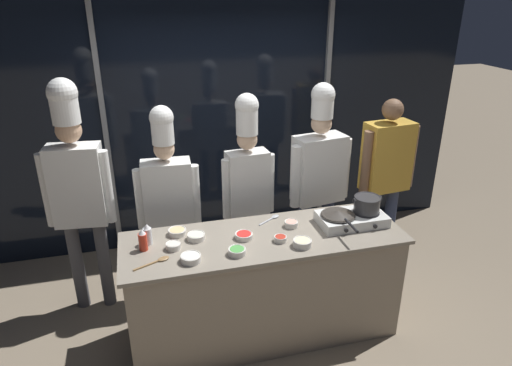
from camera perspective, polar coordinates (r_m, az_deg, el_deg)
name	(u,v)px	position (r m, az deg, el deg)	size (l,w,h in m)	color
ground_plane	(263,330)	(4.11, 0.94, -17.90)	(24.00, 24.00, 0.00)	#7F705B
window_wall_back	(221,124)	(4.96, -4.41, 7.38)	(5.58, 0.09, 2.70)	black
demo_counter	(264,285)	(3.82, 0.99, -12.68)	(2.20, 0.72, 0.92)	gray
portable_stove	(352,219)	(3.81, 11.87, -4.38)	(0.54, 0.33, 0.10)	silver
frying_pan	(338,213)	(3.72, 10.26, -3.72)	(0.28, 0.48, 0.04)	#38332D
stock_pot	(367,204)	(3.81, 13.70, -2.53)	(0.24, 0.21, 0.13)	#333335
squeeze_bottle_clear	(148,235)	(3.53, -13.40, -6.29)	(0.06, 0.06, 0.17)	white
squeeze_bottle_chili	(143,240)	(3.46, -13.97, -6.96)	(0.06, 0.06, 0.17)	red
prep_bowl_bell_pepper	(244,235)	(3.54, -1.53, -6.56)	(0.14, 0.14, 0.04)	silver
prep_bowl_ginger	(177,232)	(3.64, -9.82, -6.00)	(0.14, 0.14, 0.05)	silver
prep_bowl_onion	(173,246)	(3.45, -10.30, -7.73)	(0.11, 0.11, 0.05)	silver
prep_bowl_shrimp	(291,224)	(3.71, 4.42, -5.07)	(0.11, 0.11, 0.05)	silver
prep_bowl_scallions	(237,251)	(3.34, -2.38, -8.49)	(0.13, 0.13, 0.05)	silver
prep_bowl_bean_sprouts	(196,236)	(3.55, -7.50, -6.61)	(0.14, 0.14, 0.05)	silver
prep_bowl_noodles	(302,242)	(3.45, 5.80, -7.40)	(0.14, 0.14, 0.05)	silver
prep_bowl_chili_flakes	(280,238)	(3.50, 3.08, -6.93)	(0.10, 0.10, 0.04)	silver
prep_bowl_rice	(191,258)	(3.29, -8.16, -9.23)	(0.15, 0.15, 0.05)	silver
serving_spoon_slotted	(273,218)	(3.83, 2.10, -4.38)	(0.22, 0.16, 0.02)	#B2B5BA
serving_spoon_solid	(159,260)	(3.34, -12.04, -9.45)	(0.26, 0.14, 0.02)	olive
chef_head	(77,182)	(4.03, -21.46, 0.15)	(0.56, 0.27, 2.08)	#4C4C51
chef_sous	(168,194)	(4.07, -10.97, -1.31)	(0.56, 0.24, 1.82)	#2D3856
chef_line	(247,179)	(4.12, -1.07, 0.52)	(0.49, 0.23, 1.89)	#2D3856
chef_pastry	(319,171)	(4.36, 7.86, 1.51)	(0.62, 0.32, 1.94)	#2D3856
person_guest	(386,169)	(4.66, 15.92, 1.72)	(0.60, 0.29, 1.75)	#2D3856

